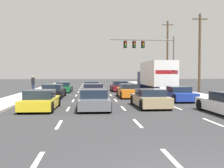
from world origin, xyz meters
name	(u,v)px	position (x,y,z in m)	size (l,w,h in m)	color
ground_plane	(108,93)	(0.00, 25.00, 0.00)	(140.00, 140.00, 0.00)	#333335
sidewalk_right	(196,95)	(8.15, 20.00, 0.07)	(2.41, 80.00, 0.14)	#B2AFA8
sidewalk_left	(23,96)	(-8.15, 20.00, 0.07)	(2.41, 80.00, 0.14)	#B2AFA8
lane_markings	(109,93)	(0.00, 24.02, 0.00)	(6.94, 57.00, 0.01)	silver
car_green	(64,88)	(-5.07, 26.20, 0.54)	(1.81, 4.34, 1.17)	#196B38
car_black	(53,91)	(-5.30, 19.15, 0.56)	(1.89, 4.71, 1.22)	black
car_yellow	(41,101)	(-5.02, 11.34, 0.54)	(1.98, 4.21, 1.20)	yellow
car_silver	(91,87)	(-1.89, 25.52, 0.57)	(1.91, 4.36, 1.25)	#B7BABF
car_red	(93,92)	(-1.78, 17.89, 0.59)	(1.95, 4.08, 1.29)	red
car_gray	(94,100)	(-1.83, 11.41, 0.56)	(1.91, 4.41, 1.21)	slate
car_maroon	(120,87)	(1.53, 27.29, 0.56)	(1.99, 4.19, 1.24)	maroon
car_orange	(129,91)	(1.48, 19.11, 0.56)	(1.94, 4.53, 1.23)	orange
car_tan	(150,99)	(1.79, 12.01, 0.55)	(1.99, 4.19, 1.18)	tan
box_truck	(155,75)	(4.87, 22.99, 1.96)	(2.57, 8.54, 3.38)	white
car_blue	(179,94)	(4.95, 15.67, 0.52)	(1.87, 4.22, 1.14)	#1E389E
traffic_signal_mast	(145,48)	(5.52, 31.46, 5.59)	(8.98, 0.69, 7.27)	#595B56
utility_pole_mid	(200,52)	(10.60, 25.18, 4.64)	(1.80, 0.28, 9.01)	brown
utility_pole_far	(167,53)	(9.98, 35.96, 5.27)	(1.80, 0.28, 10.26)	brown
pedestrian_near_corner	(33,84)	(-8.46, 25.98, 1.02)	(0.38, 0.38, 1.76)	#1E233F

